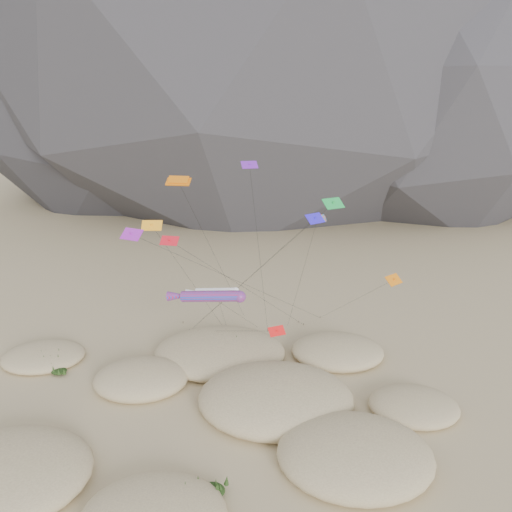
# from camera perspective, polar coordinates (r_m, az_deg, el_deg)

# --- Properties ---
(ground) EXTENTS (500.00, 500.00, 0.00)m
(ground) POSITION_cam_1_polar(r_m,az_deg,el_deg) (52.57, -3.11, -18.88)
(ground) COLOR #CCB789
(ground) RESTS_ON ground
(dunes) EXTENTS (52.97, 38.12, 4.24)m
(dunes) POSITION_cam_1_polar(r_m,az_deg,el_deg) (54.50, -3.93, -16.47)
(dunes) COLOR #CCB789
(dunes) RESTS_ON ground
(dune_grass) EXTENTS (43.12, 27.93, 1.52)m
(dune_grass) POSITION_cam_1_polar(r_m,az_deg,el_deg) (55.30, -5.07, -15.85)
(dune_grass) COLOR black
(dune_grass) RESTS_ON ground
(kite_stakes) EXTENTS (20.37, 4.63, 0.30)m
(kite_stakes) POSITION_cam_1_polar(r_m,az_deg,el_deg) (72.51, -0.53, -7.95)
(kite_stakes) COLOR #3F2D1E
(kite_stakes) RESTS_ON ground
(rainbow_tube_kite) EXTENTS (10.30, 16.20, 11.66)m
(rainbow_tube_kite) POSITION_cam_1_polar(r_m,az_deg,el_deg) (54.82, -5.52, -4.61)
(rainbow_tube_kite) COLOR red
(rainbow_tube_kite) RESTS_ON ground
(white_tube_kite) EXTENTS (6.20, 12.40, 10.91)m
(white_tube_kite) POSITION_cam_1_polar(r_m,az_deg,el_deg) (57.19, -4.89, -4.05)
(white_tube_kite) COLOR white
(white_tube_kite) RESTS_ON ground
(orange_parafoil) EXTENTS (7.93, 17.01, 23.41)m
(orange_parafoil) POSITION_cam_1_polar(r_m,az_deg,el_deg) (54.61, -8.75, 8.24)
(orange_parafoil) COLOR #D6660B
(orange_parafoil) RESTS_ON ground
(multi_parafoil) EXTENTS (3.79, 8.69, 18.15)m
(multi_parafoil) POSITION_cam_1_polar(r_m,az_deg,el_deg) (59.90, 6.99, 4.10)
(multi_parafoil) COLOR #F64019
(multi_parafoil) RESTS_ON ground
(delta_kites) EXTENTS (30.20, 20.11, 24.61)m
(delta_kites) POSITION_cam_1_polar(r_m,az_deg,el_deg) (55.71, -0.06, 1.89)
(delta_kites) COLOR #2B1BEC
(delta_kites) RESTS_ON ground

